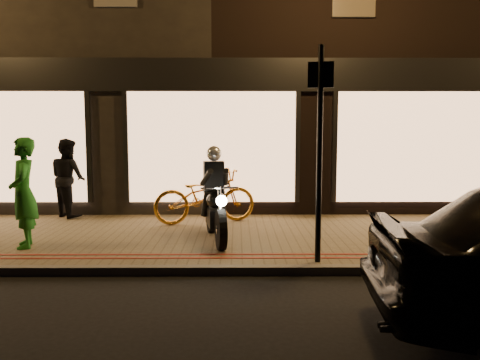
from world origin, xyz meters
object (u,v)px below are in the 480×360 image
(bicycle_gold, at_px, (205,196))
(person_green, at_px, (23,193))
(motorcycle, at_px, (215,204))
(sign_post, at_px, (320,143))

(bicycle_gold, relative_size, person_green, 1.18)
(motorcycle, height_order, person_green, person_green)
(motorcycle, bearing_deg, person_green, 179.32)
(motorcycle, xyz_separation_m, sign_post, (1.51, -1.35, 1.06))
(sign_post, bearing_deg, person_green, 169.14)
(sign_post, xyz_separation_m, bicycle_gold, (-1.78, 2.82, -1.14))
(sign_post, distance_m, bicycle_gold, 3.52)
(motorcycle, distance_m, person_green, 3.05)
(bicycle_gold, bearing_deg, person_green, 107.55)
(sign_post, height_order, person_green, sign_post)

